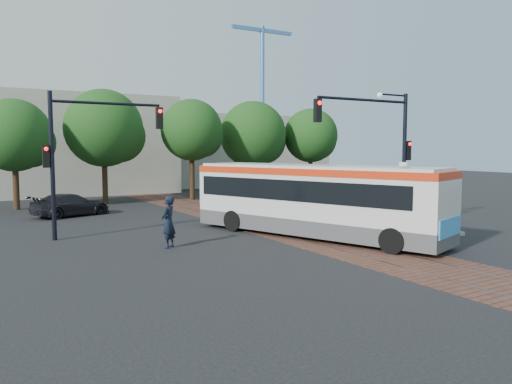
% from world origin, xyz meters
% --- Properties ---
extents(ground, '(120.00, 120.00, 0.00)m').
position_xyz_m(ground, '(0.00, 0.00, 0.00)').
color(ground, black).
rests_on(ground, ground).
extents(trackbed, '(3.60, 40.00, 0.02)m').
position_xyz_m(trackbed, '(0.00, 4.00, 0.01)').
color(trackbed, brown).
rests_on(trackbed, ground).
extents(tree_row, '(26.40, 5.60, 7.67)m').
position_xyz_m(tree_row, '(1.21, 16.42, 4.85)').
color(tree_row, '#382314').
rests_on(tree_row, ground).
extents(warehouses, '(40.00, 13.00, 8.00)m').
position_xyz_m(warehouses, '(-0.53, 28.75, 3.81)').
color(warehouses, '#ADA899').
rests_on(warehouses, ground).
extents(crane, '(8.00, 0.50, 18.00)m').
position_xyz_m(crane, '(18.00, 34.00, 10.88)').
color(crane, '#3F72B2').
rests_on(crane, ground).
extents(city_bus, '(6.14, 11.40, 3.02)m').
position_xyz_m(city_bus, '(0.06, -0.59, 1.68)').
color(city_bus, '#454548').
rests_on(city_bus, ground).
extents(traffic_island, '(2.20, 5.20, 1.13)m').
position_xyz_m(traffic_island, '(4.82, -0.90, 0.33)').
color(traffic_island, gray).
rests_on(traffic_island, ground).
extents(signal_pole_main, '(5.49, 0.46, 6.00)m').
position_xyz_m(signal_pole_main, '(3.86, -0.81, 4.16)').
color(signal_pole_main, black).
rests_on(signal_pole_main, ground).
extents(signal_pole_left, '(4.99, 0.34, 6.00)m').
position_xyz_m(signal_pole_left, '(-8.37, 4.00, 3.86)').
color(signal_pole_left, black).
rests_on(signal_pole_left, ground).
extents(officer, '(0.84, 0.83, 1.96)m').
position_xyz_m(officer, '(-6.03, 0.19, 0.98)').
color(officer, black).
rests_on(officer, ground).
extents(parked_car, '(4.64, 3.11, 1.25)m').
position_xyz_m(parked_car, '(-7.65, 11.29, 0.62)').
color(parked_car, black).
rests_on(parked_car, ground).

